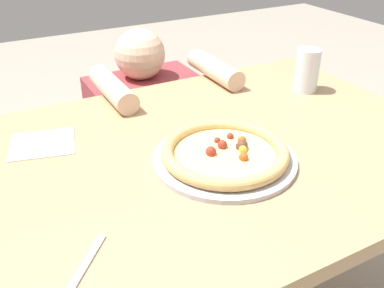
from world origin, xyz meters
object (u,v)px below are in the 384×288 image
Objects in this scene: pizza_near at (225,154)px; diner_seated at (146,150)px; water_cup_clear at (307,70)px; fork at (76,281)px.

diner_seated reaches higher than pizza_near.
water_cup_clear is at bearing 27.80° from pizza_near.
fork is at bearing -153.13° from water_cup_clear.
water_cup_clear is at bearing -49.11° from diner_seated.
fork is (-0.42, -0.20, -0.02)m from pizza_near.
water_cup_clear is 0.16× the size of diner_seated.
diner_seated is (0.07, 0.70, -0.38)m from pizza_near.
diner_seated is at bearing 130.89° from water_cup_clear.
water_cup_clear is at bearing 26.87° from fork.
water_cup_clear is 0.85× the size of fork.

